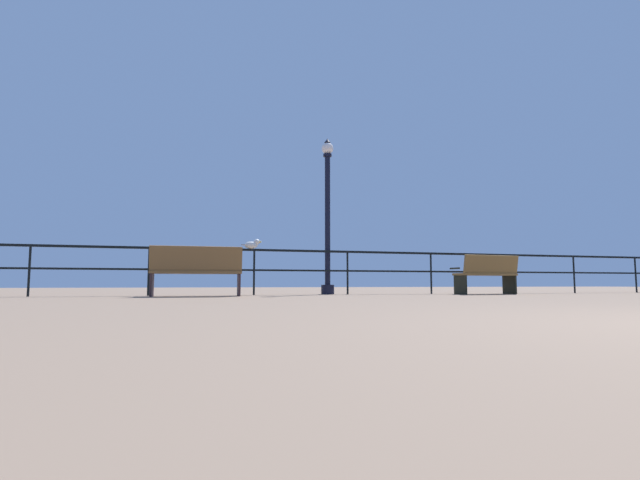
# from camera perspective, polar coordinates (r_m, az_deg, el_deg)

# --- Properties ---
(pier_railing) EXTENTS (25.99, 0.05, 1.01)m
(pier_railing) POSITION_cam_1_polar(r_m,az_deg,el_deg) (10.99, 3.32, -2.63)
(pier_railing) COLOR black
(pier_railing) RESTS_ON ground_plane
(bench_near_left) EXTENTS (1.74, 0.72, 0.96)m
(bench_near_left) POSITION_cam_1_polar(r_m,az_deg,el_deg) (9.49, -14.61, -3.35)
(bench_near_left) COLOR brown
(bench_near_left) RESTS_ON ground_plane
(bench_near_right) EXTENTS (1.55, 0.76, 0.90)m
(bench_near_right) POSITION_cam_1_polar(r_m,az_deg,el_deg) (11.73, 19.48, -3.70)
(bench_near_right) COLOR brown
(bench_near_right) RESTS_ON ground_plane
(lamppost_center) EXTENTS (0.30, 0.30, 3.69)m
(lamppost_center) POSITION_cam_1_polar(r_m,az_deg,el_deg) (11.15, 0.91, 3.11)
(lamppost_center) COLOR black
(lamppost_center) RESTS_ON ground_plane
(seagull_on_rail) EXTENTS (0.44, 0.25, 0.21)m
(seagull_on_rail) POSITION_cam_1_polar(r_m,az_deg,el_deg) (10.46, -8.16, -0.52)
(seagull_on_rail) COLOR silver
(seagull_on_rail) RESTS_ON pier_railing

